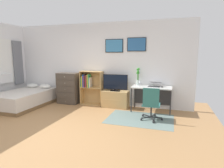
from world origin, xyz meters
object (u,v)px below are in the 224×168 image
object	(u,v)px
office_chair	(151,103)
wine_glass	(140,82)
bookshelf	(90,85)
computer_mouse	(162,87)
bed	(25,98)
bamboo_vase	(138,76)
tv_stand	(115,99)
laptop	(155,84)
desk	(152,91)
dresser	(69,88)
television	(115,83)

from	to	relation	value
office_chair	wine_glass	world-z (taller)	wine_glass
bookshelf	computer_mouse	size ratio (longest dim) A/B	10.87
bed	bamboo_vase	bearing A→B (deg)	13.23
tv_stand	laptop	bearing A→B (deg)	-1.15
bookshelf	desk	distance (m)	2.06
office_chair	dresser	bearing A→B (deg)	161.24
bookshelf	tv_stand	xyz separation A→B (m)	(0.92, -0.05, -0.40)
office_chair	laptop	xyz separation A→B (m)	(-0.00, 0.90, 0.34)
tv_stand	wine_glass	bearing A→B (deg)	-10.46
laptop	office_chair	bearing A→B (deg)	-82.82
dresser	television	xyz separation A→B (m)	(1.69, -0.01, 0.26)
bed	computer_mouse	size ratio (longest dim) A/B	19.14
bed	office_chair	xyz separation A→B (m)	(4.10, -0.13, 0.21)
television	desk	xyz separation A→B (m)	(1.14, 0.00, -0.19)
bookshelf	wine_glass	xyz separation A→B (m)	(1.72, -0.20, 0.21)
bed	laptop	distance (m)	4.20
television	wine_glass	bearing A→B (deg)	-8.91
dresser	television	bearing A→B (deg)	-0.25
computer_mouse	wine_glass	bearing A→B (deg)	-177.90
dresser	television	size ratio (longest dim) A/B	1.32
office_chair	wine_glass	distance (m)	0.98
dresser	tv_stand	distance (m)	1.71
tv_stand	television	size ratio (longest dim) A/B	1.05
office_chair	wine_glass	xyz separation A→B (m)	(-0.42, 0.78, 0.42)
desk	office_chair	bearing A→B (deg)	-84.94
computer_mouse	tv_stand	bearing A→B (deg)	175.08
bed	office_chair	size ratio (longest dim) A/B	2.31
office_chair	computer_mouse	world-z (taller)	office_chair
bookshelf	television	xyz separation A→B (m)	(0.92, -0.08, 0.13)
bed	office_chair	bearing A→B (deg)	-2.27
office_chair	laptop	world-z (taller)	laptop
bookshelf	desk	xyz separation A→B (m)	(2.06, -0.07, -0.06)
bookshelf	television	distance (m)	0.93
tv_stand	office_chair	bearing A→B (deg)	-37.03
dresser	office_chair	distance (m)	3.05
television	desk	bearing A→B (deg)	0.16
laptop	desk	bearing A→B (deg)	-177.15
tv_stand	computer_mouse	xyz separation A→B (m)	(1.44, -0.12, 0.49)
dresser	laptop	size ratio (longest dim) A/B	2.49
bamboo_vase	wine_glass	distance (m)	0.28
bamboo_vase	desk	bearing A→B (deg)	-12.11
bed	bookshelf	world-z (taller)	bookshelf
bamboo_vase	dresser	bearing A→B (deg)	-177.80
television	desk	size ratio (longest dim) A/B	0.69
wine_glass	television	bearing A→B (deg)	171.09
desk	bookshelf	bearing A→B (deg)	177.98
television	computer_mouse	xyz separation A→B (m)	(1.44, -0.10, -0.04)
office_chair	computer_mouse	xyz separation A→B (m)	(0.22, 0.80, 0.30)
tv_stand	television	world-z (taller)	television
desk	bamboo_vase	distance (m)	0.61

